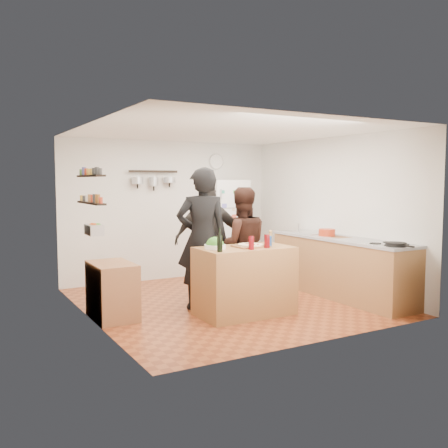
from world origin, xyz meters
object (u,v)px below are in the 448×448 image
salt_canister (268,241)px  skillet (396,244)px  pepper_mill (270,239)px  red_bowl (327,232)px  person_back (209,240)px  prep_island (245,281)px  person_center (241,246)px  person_left (202,238)px  wall_clock (216,162)px  wine_bottle (220,243)px  fridge (225,228)px  salad_bowl (215,247)px  side_table (112,291)px  counter_run (340,268)px

salt_canister → skillet: (1.45, -0.87, -0.03)m
pepper_mill → red_bowl: bearing=15.8°
person_back → salt_canister: bearing=120.1°
red_bowl → skillet: bearing=-92.0°
prep_island → person_center: size_ratio=0.74×
prep_island → salt_canister: bearing=-21.8°
salt_canister → person_back: person_back is taller
person_left → wall_clock: wall_clock is taller
pepper_mill → wine_bottle: bearing=-164.1°
pepper_mill → salt_canister: bearing=-131.4°
skillet → wall_clock: wall_clock is taller
salt_canister → skillet: size_ratio=0.52×
prep_island → fridge: fridge is taller
person_center → fridge: (0.81, 1.90, 0.05)m
pepper_mill → salad_bowl: bearing=180.0°
wine_bottle → red_bowl: bearing=15.8°
side_table → counter_run: bearing=-8.6°
prep_island → salad_bowl: (-0.42, 0.05, 0.48)m
pepper_mill → person_back: (-0.41, 1.04, -0.10)m
salad_bowl → pepper_mill: 0.87m
salad_bowl → salt_canister: bearing=-13.3°
pepper_mill → counter_run: (1.40, 0.11, -0.54)m
prep_island → wall_clock: size_ratio=4.17×
prep_island → person_back: person_back is taller
wall_clock → side_table: (-2.69, -2.11, -1.78)m
salad_bowl → red_bowl: 2.25m
prep_island → fridge: (1.10, 2.46, 0.45)m
wall_clock → pepper_mill: bearing=-103.3°
wine_bottle → wall_clock: size_ratio=0.70×
counter_run → fridge: fridge is taller
fridge → person_center: bearing=-112.9°
salt_canister → person_left: bearing=132.6°
wine_bottle → side_table: 1.56m
skillet → person_back: bearing=129.3°
person_left → skillet: bearing=163.1°
salad_bowl → person_back: person_back is taller
prep_island → skillet: 2.07m
wine_bottle → pepper_mill: size_ratio=1.31×
prep_island → person_back: 1.18m
person_back → red_bowl: size_ratio=6.88×
salt_canister → person_left: size_ratio=0.07×
prep_island → person_center: (0.29, 0.56, 0.39)m
person_center → counter_run: (1.56, -0.40, -0.40)m
person_left → fridge: person_left is taller
side_table → person_back: bearing=13.9°
salt_canister → side_table: bearing=156.9°
wine_bottle → red_bowl: wine_bottle is taller
prep_island → skillet: bearing=-29.5°
wine_bottle → fridge: (1.60, 2.68, -0.11)m
counter_run → side_table: counter_run is taller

